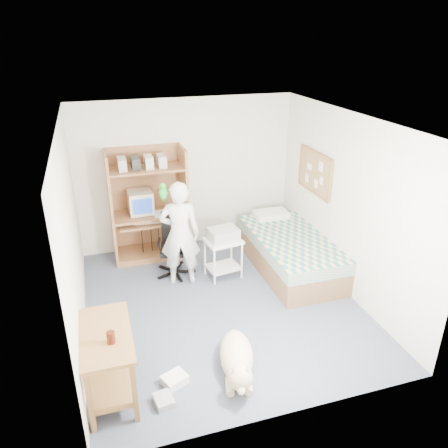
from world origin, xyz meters
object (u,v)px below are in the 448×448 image
(bed, at_px, (290,252))
(office_chair, at_px, (175,253))
(side_desk, at_px, (108,354))
(dog, at_px, (237,358))
(person, at_px, (180,234))
(computer_hutch, at_px, (149,209))
(printer_cart, at_px, (223,252))

(bed, height_order, office_chair, office_chair)
(side_desk, bearing_deg, office_chair, 63.49)
(bed, height_order, dog, bed)
(bed, height_order, person, person)
(computer_hutch, xyz_separation_m, printer_cart, (0.94, -1.04, -0.41))
(bed, xyz_separation_m, person, (-1.70, 0.11, 0.50))
(side_desk, relative_size, person, 0.64)
(side_desk, bearing_deg, computer_hutch, 73.86)
(computer_hutch, height_order, office_chair, computer_hutch)
(person, distance_m, dog, 2.13)
(computer_hutch, xyz_separation_m, person, (0.30, -1.01, -0.03))
(side_desk, bearing_deg, bed, 32.50)
(office_chair, relative_size, dog, 0.84)
(bed, xyz_separation_m, dog, (-1.52, -1.93, -0.10))
(computer_hutch, height_order, bed, computer_hutch)
(bed, relative_size, printer_cart, 3.29)
(dog, bearing_deg, printer_cart, 90.76)
(bed, xyz_separation_m, side_desk, (-2.85, -1.82, 0.21))
(person, xyz_separation_m, dog, (0.18, -2.04, -0.60))
(side_desk, bearing_deg, printer_cart, 46.73)
(bed, distance_m, office_chair, 1.79)
(side_desk, distance_m, printer_cart, 2.61)
(bed, relative_size, office_chair, 2.13)
(bed, xyz_separation_m, printer_cart, (-1.06, 0.09, 0.12))
(office_chair, distance_m, dog, 2.35)
(bed, relative_size, person, 1.28)
(computer_hutch, distance_m, dog, 3.15)
(dog, height_order, printer_cart, printer_cart)
(bed, relative_size, side_desk, 2.02)
(dog, bearing_deg, bed, 65.37)
(bed, distance_m, dog, 2.46)
(office_chair, xyz_separation_m, person, (0.04, -0.30, 0.45))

